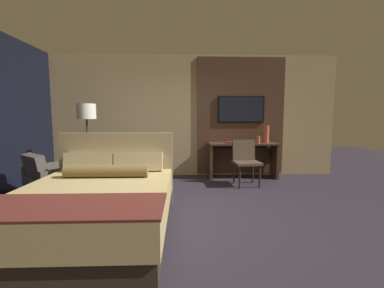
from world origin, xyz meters
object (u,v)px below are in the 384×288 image
Objects in this scene: tv at (241,109)px; vase_short at (258,140)px; bed at (98,204)px; book at (231,142)px; desk_chair at (245,158)px; floor_lamp at (87,118)px; desk at (242,155)px; armchair_by_window at (53,184)px; vase_tall at (266,134)px.

tv is 6.86× the size of vase_short.
book is (2.12, 2.61, 0.48)m from bed.
floor_lamp is at bearing -179.78° from desk_chair.
tv reaches higher than book.
tv reaches higher than vase_short.
desk_chair reaches higher than book.
tv is at bearing 90.00° from desk.
bed is 3.40m from book.
tv is at bearing -114.02° from armchair_by_window.
tv reaches higher than bed.
desk is 3.83m from armchair_by_window.
desk is at bearing 77.33° from desk_chair.
vase_short is at bearing 43.51° from bed.
bed is 3.79m from vase_short.
desk is 3.37m from floor_lamp.
floor_lamp reaches higher than desk_chair.
bed is 5.52× the size of vase_tall.
tv is at bearing 46.26° from book.
book is (-0.28, -0.08, 0.29)m from desk.
desk_chair is at bearing 5.28° from floor_lamp.
book is (-0.20, 0.55, 0.26)m from desk_chair.
vase_tall is 1.54× the size of book.
vase_tall is 0.86m from book.
floor_lamp reaches higher than bed.
bed reaches higher than vase_short.
bed reaches higher than book.
tv is (-0.00, 0.21, 1.03)m from desk.
desk is 0.63m from desk_chair.
armchair_by_window is 4.23× the size of book.
vase_short is at bearing -120.13° from armchair_by_window.
desk is 3.99× the size of vase_tall.
book is at bearing -116.32° from armchair_by_window.
bed is 3.61m from desk.
vase_tall reaches higher than vase_short.
tv is at bearing 50.51° from bed.
tv reaches higher than desk_chair.
vase_tall is (3.69, 0.95, -0.37)m from floor_lamp.
bed is 8.52× the size of book.
vase_short is at bearing -19.20° from desk.
vase_short is (0.41, 0.51, 0.33)m from desk_chair.
vase_short is (3.46, 0.80, -0.48)m from floor_lamp.
tv is 0.85m from book.
vase_short is 0.61m from book.
bed is 3.96m from tv.
vase_tall is (0.63, 0.67, 0.44)m from desk_chair.
floor_lamp is (-3.14, -1.12, -0.20)m from tv.
book is at bearing 104.57° from desk_chair.
desk_chair is 0.64m from book.
armchair_by_window reaches higher than desk.
tv is at bearing 162.46° from vase_tall.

